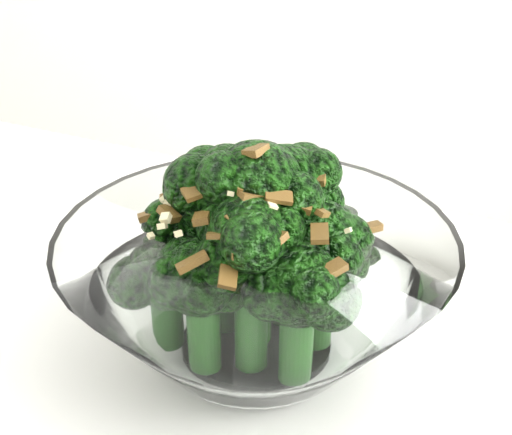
# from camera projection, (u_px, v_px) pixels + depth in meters

# --- Properties ---
(broccoli_dish) EXTENTS (0.22, 0.22, 0.14)m
(broccoli_dish) POSITION_uv_depth(u_px,v_px,m) (255.00, 276.00, 0.41)
(broccoli_dish) COLOR white
(broccoli_dish) RESTS_ON table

